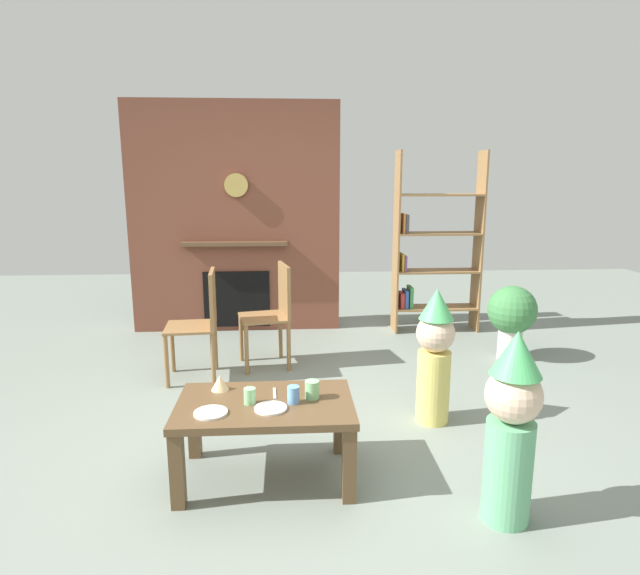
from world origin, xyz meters
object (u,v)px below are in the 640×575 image
(coffee_table, at_px, (265,415))
(child_with_cone_hat, at_px, (511,423))
(paper_cup_near_right, at_px, (312,390))
(paper_plate_front, at_px, (271,408))
(potted_plant_tall, at_px, (512,315))
(paper_cup_center, at_px, (250,396))
(bookshelf, at_px, (432,251))
(birthday_cake_slice, at_px, (220,383))
(dining_chair_left, at_px, (202,318))
(paper_cup_near_left, at_px, (293,395))
(paper_plate_rear, at_px, (211,413))
(dining_chair_middle, at_px, (274,309))
(child_in_pink, at_px, (435,353))

(coffee_table, xyz_separation_m, child_with_cone_hat, (1.18, -0.44, 0.14))
(paper_cup_near_right, xyz_separation_m, paper_plate_front, (-0.22, -0.13, -0.04))
(paper_cup_near_right, bearing_deg, potted_plant_tall, 43.48)
(paper_cup_center, height_order, child_with_cone_hat, child_with_cone_hat)
(paper_plate_front, height_order, potted_plant_tall, potted_plant_tall)
(potted_plant_tall, bearing_deg, bookshelf, 116.59)
(birthday_cake_slice, xyz_separation_m, potted_plant_tall, (2.40, 1.64, -0.07))
(paper_cup_center, relative_size, dining_chair_left, 0.10)
(paper_cup_near_left, height_order, potted_plant_tall, potted_plant_tall)
(paper_plate_rear, xyz_separation_m, birthday_cake_slice, (0.01, 0.31, 0.04))
(paper_cup_center, distance_m, dining_chair_middle, 1.83)
(paper_plate_front, bearing_deg, dining_chair_middle, 90.75)
(paper_plate_rear, distance_m, birthday_cake_slice, 0.31)
(potted_plant_tall, bearing_deg, child_with_cone_hat, -113.12)
(paper_cup_near_left, distance_m, paper_cup_near_right, 0.12)
(child_with_cone_hat, distance_m, dining_chair_middle, 2.53)
(child_with_cone_hat, relative_size, dining_chair_left, 1.06)
(coffee_table, bearing_deg, paper_cup_near_right, 7.40)
(child_in_pink, relative_size, potted_plant_tall, 1.36)
(paper_plate_rear, height_order, birthday_cake_slice, birthday_cake_slice)
(child_in_pink, height_order, potted_plant_tall, child_in_pink)
(paper_cup_near_right, distance_m, dining_chair_left, 1.71)
(paper_cup_center, bearing_deg, potted_plant_tall, 39.61)
(paper_cup_near_left, xyz_separation_m, birthday_cake_slice, (-0.42, 0.20, -0.00))
(coffee_table, bearing_deg, paper_cup_near_left, -8.40)
(coffee_table, distance_m, child_in_pink, 1.28)
(child_with_cone_hat, height_order, dining_chair_middle, child_with_cone_hat)
(paper_cup_near_right, xyz_separation_m, paper_cup_center, (-0.34, -0.05, -0.01))
(paper_cup_near_right, height_order, potted_plant_tall, potted_plant_tall)
(bookshelf, height_order, paper_cup_center, bookshelf)
(paper_cup_near_right, bearing_deg, paper_cup_near_left, -151.48)
(paper_cup_near_left, xyz_separation_m, child_with_cone_hat, (1.02, -0.42, 0.01))
(paper_plate_rear, height_order, child_with_cone_hat, child_with_cone_hat)
(child_in_pink, height_order, dining_chair_left, child_in_pink)
(dining_chair_left, height_order, potted_plant_tall, dining_chair_left)
(birthday_cake_slice, bearing_deg, coffee_table, -34.64)
(paper_plate_rear, distance_m, child_with_cone_hat, 1.48)
(bookshelf, distance_m, child_in_pink, 2.26)
(potted_plant_tall, bearing_deg, coffee_table, -139.64)
(coffee_table, height_order, child_with_cone_hat, child_with_cone_hat)
(potted_plant_tall, bearing_deg, dining_chair_middle, -179.61)
(paper_cup_near_right, distance_m, birthday_cake_slice, 0.54)
(birthday_cake_slice, xyz_separation_m, dining_chair_left, (-0.31, 1.35, 0.02))
(paper_cup_near_right, distance_m, paper_plate_rear, 0.56)
(coffee_table, distance_m, paper_cup_center, 0.15)
(birthday_cake_slice, bearing_deg, dining_chair_left, 102.86)
(paper_cup_near_right, xyz_separation_m, dining_chair_left, (-0.83, 1.50, 0.01))
(coffee_table, bearing_deg, bookshelf, 59.32)
(dining_chair_left, bearing_deg, paper_plate_front, 105.85)
(dining_chair_middle, bearing_deg, child_in_pink, 121.02)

